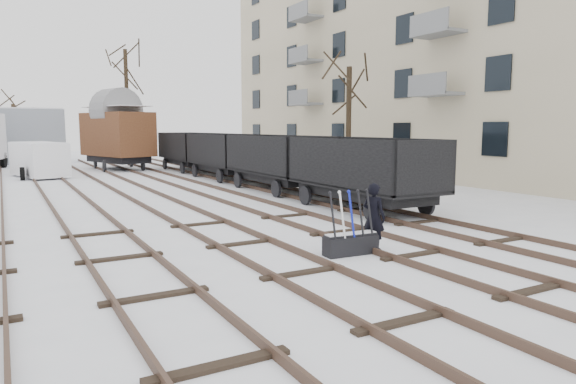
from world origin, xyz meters
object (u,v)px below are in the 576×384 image
at_px(box_van_wagon, 117,133).
at_px(ground_frame, 351,243).
at_px(panel_van, 39,159).
at_px(freight_wagon_a, 362,183).
at_px(worker, 374,217).

bearing_deg(box_van_wagon, ground_frame, -107.73).
bearing_deg(ground_frame, box_van_wagon, 93.67).
xyz_separation_m(box_van_wagon, panel_van, (-5.22, -3.59, -1.47)).
relative_size(freight_wagon_a, box_van_wagon, 0.99).
distance_m(ground_frame, panel_van, 24.60).
distance_m(ground_frame, box_van_wagon, 27.74).
distance_m(worker, panel_van, 24.66).
xyz_separation_m(worker, panel_van, (-5.82, 23.96, 0.26)).
relative_size(worker, freight_wagon_a, 0.26).
distance_m(worker, box_van_wagon, 27.61).
height_order(worker, box_van_wagon, box_van_wagon).
relative_size(ground_frame, freight_wagon_a, 0.24).
relative_size(ground_frame, worker, 0.91).
relative_size(worker, box_van_wagon, 0.26).
relative_size(worker, panel_van, 0.32).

